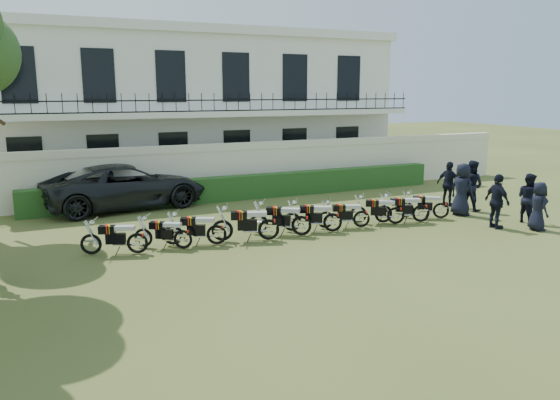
{
  "coord_description": "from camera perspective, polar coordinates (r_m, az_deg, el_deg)",
  "views": [
    {
      "loc": [
        -7.29,
        -14.01,
        4.5
      ],
      "look_at": [
        -0.29,
        1.26,
        1.12
      ],
      "focal_mm": 35.0,
      "sensor_mm": 36.0,
      "label": 1
    }
  ],
  "objects": [
    {
      "name": "perimeter_wall",
      "position": [
        23.42,
        -6.25,
        3.13
      ],
      "size": [
        30.0,
        0.35,
        2.3
      ],
      "color": "beige",
      "rests_on": "ground"
    },
    {
      "name": "officer_4",
      "position": [
        21.97,
        19.34,
        1.45
      ],
      "size": [
        0.96,
        1.1,
        1.92
      ],
      "primitive_type": "imported",
      "rotation": [
        0.0,
        0.0,
        1.85
      ],
      "color": "black",
      "rests_on": "ground"
    },
    {
      "name": "motorcycle_3",
      "position": [
        16.55,
        -1.19,
        -2.56
      ],
      "size": [
        1.96,
        0.91,
        1.12
      ],
      "rotation": [
        0.0,
        0.0,
        1.21
      ],
      "color": "black",
      "rests_on": "ground"
    },
    {
      "name": "motorcycle_5",
      "position": [
        17.63,
        5.53,
        -1.86
      ],
      "size": [
        1.74,
        1.0,
        1.05
      ],
      "rotation": [
        0.0,
        0.0,
        1.08
      ],
      "color": "black",
      "rests_on": "ground"
    },
    {
      "name": "motorcycle_7",
      "position": [
        18.97,
        12.02,
        -1.16
      ],
      "size": [
        1.63,
        1.04,
        1.01
      ],
      "rotation": [
        0.0,
        0.0,
        1.02
      ],
      "color": "black",
      "rests_on": "ground"
    },
    {
      "name": "officer_1",
      "position": [
        20.65,
        24.52,
        0.19
      ],
      "size": [
        0.65,
        0.84,
        1.72
      ],
      "primitive_type": "imported",
      "rotation": [
        0.0,
        0.0,
        1.57
      ],
      "color": "black",
      "rests_on": "ground"
    },
    {
      "name": "motorcycle_0",
      "position": [
        15.72,
        -14.69,
        -3.87
      ],
      "size": [
        1.78,
        0.81,
        1.01
      ],
      "rotation": [
        0.0,
        0.0,
        1.22
      ],
      "color": "black",
      "rests_on": "ground"
    },
    {
      "name": "suv",
      "position": [
        22.02,
        -15.79,
        1.42
      ],
      "size": [
        6.55,
        3.73,
        1.72
      ],
      "primitive_type": "imported",
      "rotation": [
        0.0,
        0.0,
        1.72
      ],
      "color": "black",
      "rests_on": "ground"
    },
    {
      "name": "motorcycle_9",
      "position": [
        20.2,
        16.49,
        -0.67
      ],
      "size": [
        1.54,
        1.06,
        0.98
      ],
      "rotation": [
        0.0,
        0.0,
        0.98
      ],
      "color": "black",
      "rests_on": "ground"
    },
    {
      "name": "officer_3",
      "position": [
        20.96,
        18.48,
        1.05
      ],
      "size": [
        0.8,
        1.05,
        1.92
      ],
      "primitive_type": "imported",
      "rotation": [
        0.0,
        0.0,
        1.79
      ],
      "color": "black",
      "rests_on": "ground"
    },
    {
      "name": "motorcycle_4",
      "position": [
        17.08,
        2.27,
        -2.18
      ],
      "size": [
        1.72,
        1.2,
        1.09
      ],
      "rotation": [
        0.0,
        0.0,
        0.98
      ],
      "color": "black",
      "rests_on": "ground"
    },
    {
      "name": "motorcycle_8",
      "position": [
        19.44,
        14.54,
        -0.92
      ],
      "size": [
        1.84,
        0.85,
        1.05
      ],
      "rotation": [
        0.0,
        0.0,
        1.21
      ],
      "color": "black",
      "rests_on": "ground"
    },
    {
      "name": "officer_0",
      "position": [
        19.65,
        25.4,
        -0.6
      ],
      "size": [
        0.7,
        0.89,
        1.6
      ],
      "primitive_type": "imported",
      "rotation": [
        0.0,
        0.0,
        1.29
      ],
      "color": "black",
      "rests_on": "ground"
    },
    {
      "name": "ground",
      "position": [
        16.42,
        2.75,
        -4.55
      ],
      "size": [
        100.0,
        100.0,
        0.0
      ],
      "primitive_type": "plane",
      "color": "#3D4B1E",
      "rests_on": "ground"
    },
    {
      "name": "hedge",
      "position": [
        23.12,
        -3.23,
        1.39
      ],
      "size": [
        18.0,
        0.6,
        1.0
      ],
      "primitive_type": "cube",
      "color": "#1F4117",
      "rests_on": "ground"
    },
    {
      "name": "motorcycle_1",
      "position": [
        15.93,
        -10.11,
        -3.57
      ],
      "size": [
        1.52,
        1.02,
        0.95
      ],
      "rotation": [
        0.0,
        0.0,
        1.0
      ],
      "color": "black",
      "rests_on": "ground"
    },
    {
      "name": "officer_2",
      "position": [
        19.34,
        21.75,
        -0.14
      ],
      "size": [
        0.53,
        1.1,
        1.83
      ],
      "primitive_type": "imported",
      "rotation": [
        0.0,
        0.0,
        1.49
      ],
      "color": "black",
      "rests_on": "ground"
    },
    {
      "name": "building",
      "position": [
        28.92,
        -10.16,
        9.62
      ],
      "size": [
        20.4,
        9.6,
        7.4
      ],
      "color": "white",
      "rests_on": "ground"
    },
    {
      "name": "motorcycle_2",
      "position": [
        16.19,
        -6.64,
        -3.11
      ],
      "size": [
        1.76,
        0.89,
        1.03
      ],
      "rotation": [
        0.0,
        0.0,
        1.16
      ],
      "color": "black",
      "rests_on": "ground"
    },
    {
      "name": "motorcycle_6",
      "position": [
        18.31,
        8.53,
        -1.55
      ],
      "size": [
        1.7,
        0.77,
        0.97
      ],
      "rotation": [
        0.0,
        0.0,
        1.23
      ],
      "color": "black",
      "rests_on": "ground"
    },
    {
      "name": "officer_5",
      "position": [
        22.51,
        17.24,
        1.61
      ],
      "size": [
        0.72,
        1.12,
        1.77
      ],
      "primitive_type": "imported",
      "rotation": [
        0.0,
        0.0,
        1.87
      ],
      "color": "black",
      "rests_on": "ground"
    }
  ]
}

